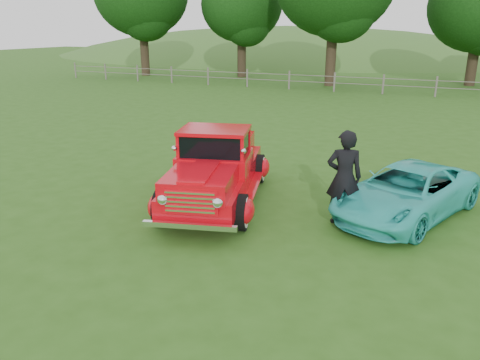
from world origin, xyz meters
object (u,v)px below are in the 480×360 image
at_px(red_pickup, 216,169).
at_px(teal_sedan, 406,192).
at_px(man, 344,177).
at_px(tree_mid_west, 242,5).

xyz_separation_m(red_pickup, teal_sedan, (4.17, 0.86, -0.24)).
relative_size(red_pickup, teal_sedan, 1.32).
bearing_deg(man, tree_mid_west, -80.52).
height_order(teal_sedan, man, man).
distance_m(red_pickup, teal_sedan, 4.27).
relative_size(tree_mid_west, red_pickup, 1.61).
distance_m(teal_sedan, man, 1.56).
distance_m(red_pickup, man, 2.99).
bearing_deg(teal_sedan, tree_mid_west, 142.57).
relative_size(tree_mid_west, teal_sedan, 2.12).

